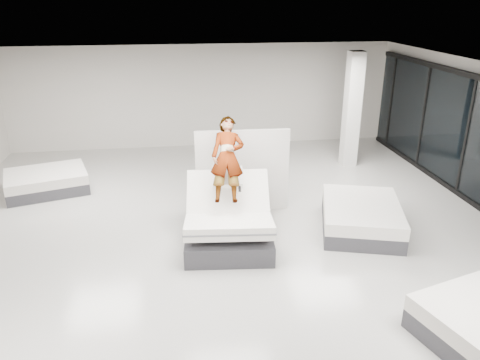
{
  "coord_description": "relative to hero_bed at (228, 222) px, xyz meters",
  "views": [
    {
      "loc": [
        -0.95,
        -7.72,
        4.57
      ],
      "look_at": [
        0.37,
        1.21,
        1.0
      ],
      "focal_mm": 35.0,
      "sensor_mm": 36.0,
      "label": 1
    }
  ],
  "objects": [
    {
      "name": "flat_bed_left_far",
      "position": [
        -4.17,
        3.19,
        -0.16
      ],
      "size": [
        2.2,
        1.88,
        0.52
      ],
      "color": "#343338",
      "rests_on": "floor"
    },
    {
      "name": "remote",
      "position": [
        0.22,
        -0.04,
        0.71
      ],
      "size": [
        0.06,
        0.15,
        0.08
      ],
      "primitive_type": "cube",
      "rotation": [
        0.35,
        0.0,
        -0.1
      ],
      "color": "black",
      "rests_on": "person"
    },
    {
      "name": "divider_panel",
      "position": [
        0.49,
        1.4,
        0.52
      ],
      "size": [
        2.07,
        0.18,
        1.88
      ],
      "primitive_type": "cube",
      "rotation": [
        0.0,
        0.0,
        -0.04
      ],
      "color": "silver",
      "rests_on": "floor"
    },
    {
      "name": "hero_bed",
      "position": [
        0.0,
        0.0,
        0.0
      ],
      "size": [
        1.85,
        2.33,
        1.38
      ],
      "color": "#343338",
      "rests_on": "floor"
    },
    {
      "name": "flat_bed_right_far",
      "position": [
        2.8,
        0.11,
        -0.14
      ],
      "size": [
        2.06,
        2.41,
        0.57
      ],
      "color": "#343338",
      "rests_on": "floor"
    },
    {
      "name": "person",
      "position": [
        0.03,
        0.33,
        0.94
      ],
      "size": [
        0.81,
        1.68,
        1.47
      ],
      "primitive_type": "imported",
      "rotation": [
        0.87,
        0.0,
        -0.1
      ],
      "color": "slate",
      "rests_on": "hero_bed"
    },
    {
      "name": "column",
      "position": [
        3.97,
        4.03,
        1.18
      ],
      "size": [
        0.4,
        0.4,
        3.2
      ],
      "primitive_type": "cube",
      "color": "silver",
      "rests_on": "floor"
    },
    {
      "name": "room",
      "position": [
        -0.03,
        -0.47,
        1.18
      ],
      "size": [
        14.0,
        14.04,
        3.2
      ],
      "color": "#B2AEA8",
      "rests_on": "ground"
    }
  ]
}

